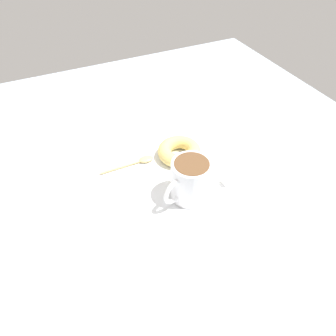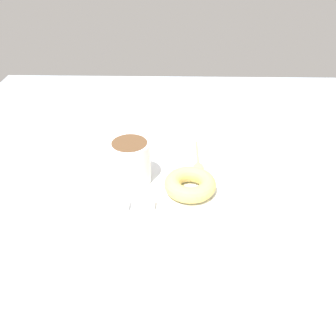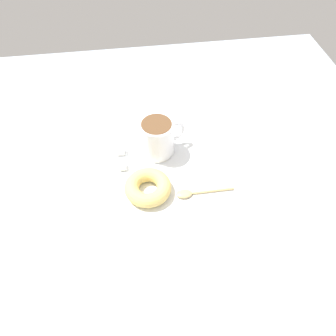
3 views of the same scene
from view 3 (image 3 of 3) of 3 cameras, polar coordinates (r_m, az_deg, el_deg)
ground_plane at (r=76.96cm, az=0.73°, el=-2.81°), size 120.00×120.00×2.00cm
napkin at (r=77.38cm, az=-0.00°, el=-1.02°), size 37.00×37.00×0.30cm
coffee_cup at (r=78.82cm, az=-1.81°, el=5.40°), size 11.51×8.33×9.04cm
donut at (r=72.90cm, az=-3.52°, el=-3.36°), size 10.48×10.48×3.25cm
spoon at (r=73.56cm, az=4.23°, el=-4.35°), size 13.25×2.40×0.90cm
sugar_cube at (r=81.68cm, az=-8.31°, el=3.10°), size 2.00×2.00×2.00cm
sugar_cube_extra at (r=78.38cm, az=-7.93°, el=0.36°), size 1.68×1.68×1.68cm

